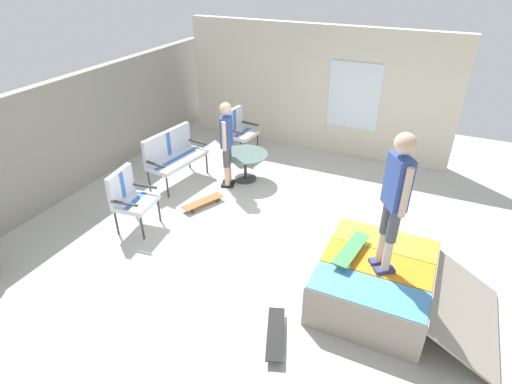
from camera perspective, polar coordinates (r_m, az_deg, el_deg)
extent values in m
cube|color=beige|center=(6.77, 1.35, -6.59)|extent=(12.00, 12.00, 0.10)
cube|color=gray|center=(8.44, -24.47, 6.91)|extent=(9.00, 0.20, 2.09)
cube|color=beige|center=(9.55, 8.08, 13.82)|extent=(0.20, 6.00, 2.72)
cube|color=silver|center=(9.24, 13.30, 12.70)|extent=(0.03, 1.10, 1.40)
cube|color=gray|center=(5.70, 15.87, -11.74)|extent=(1.63, 1.39, 0.61)
cube|color=#4C99D8|center=(5.08, 15.13, -12.90)|extent=(0.53, 1.35, 0.01)
cube|color=orange|center=(5.50, 16.32, -9.30)|extent=(0.53, 1.35, 0.01)
cube|color=yellow|center=(5.93, 17.33, -6.22)|extent=(0.53, 1.35, 0.01)
cylinder|color=#B2B2B7|center=(5.60, 9.58, -7.93)|extent=(1.56, 0.06, 0.05)
cube|color=gray|center=(5.75, 26.61, -14.26)|extent=(1.59, 0.88, 0.51)
cylinder|color=#38383D|center=(7.86, -12.05, 0.66)|extent=(0.04, 0.04, 0.44)
cylinder|color=#38383D|center=(8.62, -6.76, 3.91)|extent=(0.04, 0.04, 0.44)
cylinder|color=#38383D|center=(8.16, -14.46, 1.53)|extent=(0.04, 0.04, 0.44)
cylinder|color=#38383D|center=(8.90, -9.15, 4.61)|extent=(0.04, 0.04, 0.44)
cube|color=silver|center=(8.25, -10.68, 4.36)|extent=(1.31, 0.71, 0.08)
cube|color=#3872C6|center=(8.24, -10.70, 4.62)|extent=(1.21, 0.26, 0.00)
cube|color=silver|center=(8.29, -12.08, 6.52)|extent=(1.25, 0.24, 0.50)
cube|color=#3872C6|center=(8.29, -12.08, 6.52)|extent=(0.11, 0.10, 0.46)
cube|color=#38383D|center=(7.81, -13.73, 3.74)|extent=(0.10, 0.47, 0.04)
cube|color=#38383D|center=(8.60, -8.09, 6.83)|extent=(0.10, 0.47, 0.04)
cylinder|color=#38383D|center=(9.10, -1.59, 5.59)|extent=(0.04, 0.04, 0.44)
cylinder|color=#38383D|center=(9.51, 0.23, 6.73)|extent=(0.04, 0.04, 0.44)
cylinder|color=#38383D|center=(9.35, -4.00, 6.22)|extent=(0.04, 0.04, 0.44)
cylinder|color=#38383D|center=(9.75, -2.13, 7.32)|extent=(0.04, 0.04, 0.44)
cube|color=silver|center=(9.32, -1.90, 7.95)|extent=(0.69, 0.63, 0.08)
cube|color=#3872C6|center=(9.30, -1.90, 8.19)|extent=(0.59, 0.18, 0.00)
cube|color=silver|center=(9.34, -3.14, 9.88)|extent=(0.63, 0.16, 0.50)
cube|color=#3872C6|center=(9.34, -3.14, 9.88)|extent=(0.11, 0.10, 0.46)
cube|color=#38383D|center=(9.04, -2.95, 8.29)|extent=(0.10, 0.47, 0.04)
cube|color=#38383D|center=(9.49, -0.92, 9.40)|extent=(0.10, 0.47, 0.04)
cylinder|color=#38383D|center=(6.82, -15.33, -4.73)|extent=(0.04, 0.04, 0.44)
cylinder|color=#38383D|center=(7.20, -13.16, -2.42)|extent=(0.04, 0.04, 0.44)
cylinder|color=#38383D|center=(7.06, -18.59, -3.99)|extent=(0.04, 0.04, 0.44)
cylinder|color=#38383D|center=(7.43, -16.31, -1.80)|extent=(0.04, 0.04, 0.44)
cube|color=silver|center=(6.99, -16.14, -1.42)|extent=(0.69, 0.63, 0.08)
cube|color=#3872C6|center=(6.97, -16.19, -1.13)|extent=(0.59, 0.17, 0.00)
cube|color=silver|center=(6.97, -18.10, 0.93)|extent=(0.63, 0.16, 0.50)
cube|color=#3872C6|center=(6.97, -18.10, 0.93)|extent=(0.11, 0.10, 0.46)
cube|color=#38383D|center=(6.71, -17.61, -1.49)|extent=(0.10, 0.47, 0.04)
cube|color=#38383D|center=(7.12, -15.11, 0.84)|extent=(0.10, 0.47, 0.04)
cylinder|color=#38383D|center=(8.29, -1.47, 3.44)|extent=(0.06, 0.06, 0.55)
cylinder|color=#38383D|center=(8.41, -1.45, 1.86)|extent=(0.44, 0.44, 0.03)
cylinder|color=slate|center=(8.17, -1.49, 5.22)|extent=(0.90, 0.90, 0.02)
cube|color=black|center=(8.15, -3.94, 0.88)|extent=(0.17, 0.26, 0.05)
cylinder|color=beige|center=(8.04, -3.99, 2.25)|extent=(0.10, 0.10, 0.39)
cylinder|color=#4C4C51|center=(7.87, -4.10, 4.79)|extent=(0.13, 0.13, 0.39)
cube|color=black|center=(8.29, -3.70, 1.45)|extent=(0.17, 0.26, 0.05)
cylinder|color=beige|center=(8.19, -3.75, 2.81)|extent=(0.10, 0.10, 0.39)
cylinder|color=#4C4C51|center=(8.02, -3.84, 5.31)|extent=(0.13, 0.13, 0.39)
cube|color=#334C99|center=(7.75, -4.10, 8.32)|extent=(0.36, 0.26, 0.58)
sphere|color=beige|center=(7.60, -4.21, 11.34)|extent=(0.22, 0.22, 0.22)
cylinder|color=beige|center=(7.57, -4.40, 7.62)|extent=(0.08, 0.08, 0.55)
cylinder|color=beige|center=(7.94, -3.79, 8.72)|extent=(0.08, 0.08, 0.55)
cube|color=navy|center=(5.48, 16.49, -9.07)|extent=(0.22, 0.26, 0.05)
cylinder|color=beige|center=(5.34, 16.85, -7.11)|extent=(0.10, 0.10, 0.42)
cylinder|color=#4C4C51|center=(5.11, 17.53, -3.36)|extent=(0.13, 0.13, 0.42)
cube|color=navy|center=(5.36, 17.20, -10.18)|extent=(0.22, 0.26, 0.05)
cylinder|color=beige|center=(5.22, 17.59, -8.21)|extent=(0.10, 0.10, 0.42)
cylinder|color=#4C4C51|center=(4.98, 18.32, -4.42)|extent=(0.13, 0.13, 0.42)
cube|color=#334C99|center=(4.78, 18.89, 1.28)|extent=(0.37, 0.33, 0.62)
sphere|color=beige|center=(4.59, 19.82, 6.29)|extent=(0.24, 0.24, 0.24)
cylinder|color=beige|center=(4.95, 17.87, 2.19)|extent=(0.08, 0.08, 0.59)
cylinder|color=beige|center=(4.64, 19.88, -0.12)|extent=(0.08, 0.08, 0.59)
cube|color=brown|center=(7.55, -7.31, -1.29)|extent=(0.81, 0.51, 0.02)
cylinder|color=#333333|center=(7.66, -5.22, -1.23)|extent=(0.06, 0.05, 0.06)
cylinder|color=#333333|center=(7.77, -5.93, -0.77)|extent=(0.06, 0.05, 0.06)
cylinder|color=#333333|center=(7.40, -8.70, -2.71)|extent=(0.06, 0.05, 0.06)
cylinder|color=#333333|center=(7.52, -9.38, -2.21)|extent=(0.06, 0.05, 0.06)
cube|color=black|center=(5.19, 2.69, -18.78)|extent=(0.82, 0.46, 0.02)
cylinder|color=silver|center=(5.42, 3.69, -17.04)|extent=(0.06, 0.05, 0.06)
cylinder|color=silver|center=(5.43, 1.92, -16.96)|extent=(0.06, 0.05, 0.06)
cylinder|color=silver|center=(5.06, 3.50, -21.69)|extent=(0.06, 0.05, 0.06)
cylinder|color=silver|center=(5.06, 1.55, -21.60)|extent=(0.06, 0.05, 0.06)
cube|color=#3F8C4C|center=(5.48, 12.96, -7.58)|extent=(0.82, 0.32, 0.01)
cylinder|color=silver|center=(5.72, 14.68, -6.87)|extent=(0.06, 0.04, 0.06)
cylinder|color=silver|center=(5.75, 13.19, -6.38)|extent=(0.06, 0.04, 0.06)
cylinder|color=silver|center=(5.29, 12.53, -10.00)|extent=(0.06, 0.04, 0.06)
cylinder|color=silver|center=(5.33, 10.93, -9.44)|extent=(0.06, 0.04, 0.06)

